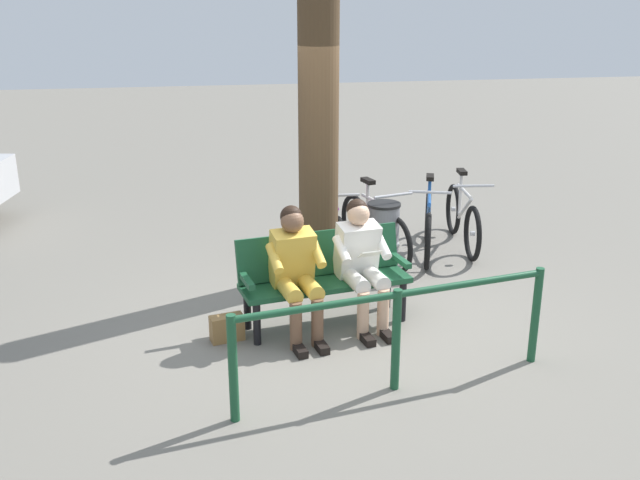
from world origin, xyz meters
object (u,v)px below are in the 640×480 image
at_px(bench, 323,272).
at_px(bicycle_purple, 374,230).
at_px(litter_bin, 383,237).
at_px(person_reading, 361,258).
at_px(bicycle_green, 333,229).
at_px(person_companion, 296,266).
at_px(bicycle_red, 428,225).
at_px(handbag, 227,328).
at_px(bicycle_black, 462,218).
at_px(tree_trunk, 319,142).

bearing_deg(bench, bicycle_purple, -129.43).
relative_size(bench, litter_bin, 2.09).
relative_size(person_reading, bicycle_green, 0.71).
distance_m(bicycle_purple, bicycle_green, 0.49).
bearing_deg(person_companion, person_reading, 179.95).
height_order(bench, litter_bin, bench).
bearing_deg(bicycle_red, handbag, -34.47).
distance_m(litter_bin, bicycle_green, 0.71).
bearing_deg(bicycle_green, bicycle_purple, 78.76).
distance_m(person_companion, bicycle_black, 3.18).
bearing_deg(bench, bicycle_red, -143.65).
distance_m(bicycle_black, bicycle_red, 0.55).
distance_m(bench, tree_trunk, 1.54).
xyz_separation_m(tree_trunk, bicycle_purple, (-0.76, -0.45, -1.15)).
bearing_deg(bicycle_purple, tree_trunk, -72.95).
distance_m(handbag, bicycle_black, 3.69).
xyz_separation_m(handbag, bicycle_black, (-3.05, -2.07, 0.24)).
xyz_separation_m(tree_trunk, bicycle_black, (-1.95, -0.69, -1.15)).
bearing_deg(person_companion, bicycle_purple, -133.25).
bearing_deg(bicycle_black, bicycle_purple, -70.70).
height_order(litter_bin, bicycle_green, bicycle_green).
xyz_separation_m(person_reading, litter_bin, (-0.59, -1.32, -0.27)).
bearing_deg(person_reading, bicycle_black, -141.78).
relative_size(litter_bin, bicycle_purple, 0.48).
bearing_deg(bench, litter_bin, -136.78).
height_order(person_reading, bicycle_black, person_reading).
xyz_separation_m(person_reading, bicycle_purple, (-0.59, -1.71, -0.31)).
xyz_separation_m(person_companion, bicycle_green, (-0.74, -1.94, -0.30)).
xyz_separation_m(person_reading, bicycle_red, (-1.27, -1.75, -0.31)).
relative_size(person_companion, bicycle_green, 0.71).
height_order(person_reading, bicycle_green, person_reading).
bearing_deg(bicycle_green, bicycle_black, 97.39).
xyz_separation_m(bench, person_companion, (0.29, 0.21, 0.16)).
distance_m(person_reading, bicycle_red, 2.18).
bearing_deg(litter_bin, bicycle_purple, -90.49).
distance_m(person_reading, bicycle_green, 1.87).
distance_m(person_reading, person_companion, 0.64).
bearing_deg(person_companion, tree_trunk, -118.18).
distance_m(bench, bicycle_red, 2.30).
bearing_deg(bicycle_black, handbag, -47.67).
xyz_separation_m(person_reading, tree_trunk, (0.17, -1.26, 0.85)).
relative_size(bench, bicycle_black, 0.99).
distance_m(handbag, tree_trunk, 2.25).
distance_m(bicycle_black, bicycle_green, 1.67).
bearing_deg(handbag, bicycle_purple, -135.37).
bearing_deg(bench, person_companion, 26.86).
bearing_deg(bicycle_green, bicycle_red, 89.45).
height_order(bicycle_black, bicycle_green, same).
relative_size(person_reading, bicycle_black, 0.72).
height_order(bench, person_reading, person_reading).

